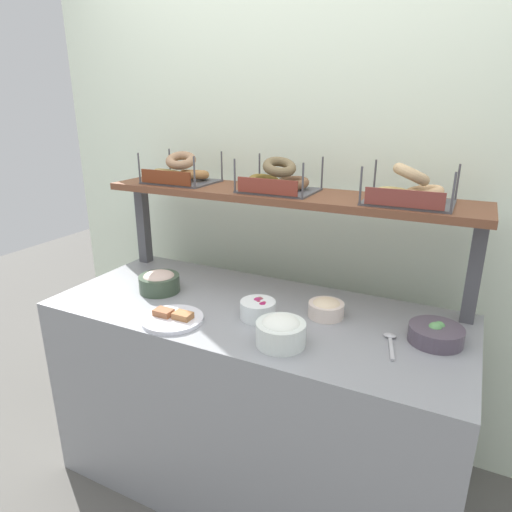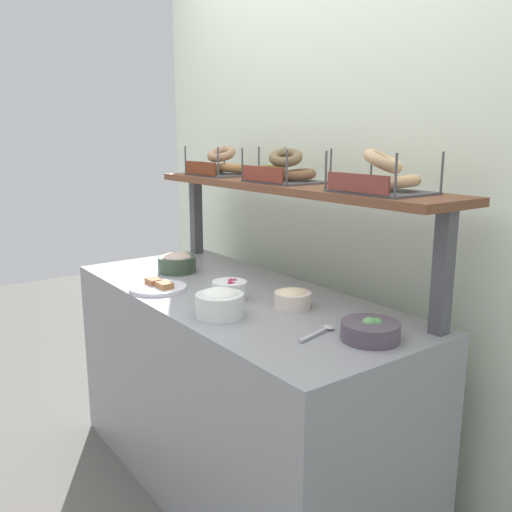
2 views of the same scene
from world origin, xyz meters
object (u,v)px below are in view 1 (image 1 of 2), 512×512
(bowl_tuna_salad, at_px, (159,282))
(serving_spoon_near_plate, at_px, (390,341))
(bowl_veggie_mix, at_px, (436,334))
(serving_plate_white, at_px, (173,318))
(bagel_basket_everything, at_px, (181,172))
(bowl_cream_cheese, at_px, (281,331))
(bagel_basket_cinnamon_raisin, at_px, (278,180))
(bowl_beet_salad, at_px, (258,309))
(bagel_basket_plain, at_px, (409,191))
(bowl_potato_salad, at_px, (326,308))

(bowl_tuna_salad, xyz_separation_m, serving_spoon_near_plate, (0.99, -0.01, -0.04))
(bowl_veggie_mix, height_order, serving_plate_white, bowl_veggie_mix)
(bowl_veggie_mix, xyz_separation_m, bagel_basket_everything, (-1.19, 0.22, 0.45))
(bowl_cream_cheese, distance_m, bagel_basket_everything, 0.97)
(bowl_cream_cheese, bearing_deg, bagel_basket_cinnamon_raisin, 115.40)
(serving_spoon_near_plate, bearing_deg, bagel_basket_everything, 164.18)
(bagel_basket_everything, bearing_deg, bowl_tuna_salad, -77.19)
(bowl_veggie_mix, bearing_deg, bowl_beet_salad, -170.35)
(bowl_beet_salad, height_order, bowl_veggie_mix, bowl_beet_salad)
(bowl_veggie_mix, distance_m, bagel_basket_everything, 1.29)
(bowl_cream_cheese, xyz_separation_m, bagel_basket_everything, (-0.72, 0.47, 0.43))
(serving_spoon_near_plate, bearing_deg, bagel_basket_cinnamon_raisin, 152.27)
(serving_plate_white, xyz_separation_m, bagel_basket_everything, (-0.29, 0.50, 0.47))
(bowl_tuna_salad, bearing_deg, bowl_veggie_mix, 3.48)
(bagel_basket_everything, height_order, bagel_basket_plain, bagel_basket_plain)
(bowl_cream_cheese, relative_size, serving_spoon_near_plate, 0.99)
(bowl_tuna_salad, distance_m, bagel_basket_everything, 0.53)
(bowl_cream_cheese, bearing_deg, bowl_beet_salad, 137.10)
(bowl_potato_salad, bearing_deg, bowl_cream_cheese, -104.83)
(serving_spoon_near_plate, height_order, bagel_basket_cinnamon_raisin, bagel_basket_cinnamon_raisin)
(bagel_basket_everything, bearing_deg, bowl_veggie_mix, -10.52)
(bagel_basket_plain, bearing_deg, serving_spoon_near_plate, -83.60)
(bowl_potato_salad, height_order, bowl_veggie_mix, same)
(serving_plate_white, distance_m, bagel_basket_plain, 1.00)
(bowl_veggie_mix, height_order, serving_spoon_near_plate, bowl_veggie_mix)
(serving_plate_white, bearing_deg, bagel_basket_cinnamon_raisin, 66.56)
(bowl_potato_salad, distance_m, bowl_veggie_mix, 0.40)
(serving_plate_white, bearing_deg, bowl_beet_salad, 31.37)
(bowl_cream_cheese, distance_m, serving_spoon_near_plate, 0.38)
(serving_spoon_near_plate, xyz_separation_m, bagel_basket_everything, (-1.06, 0.30, 0.47))
(bowl_veggie_mix, distance_m, bagel_basket_plain, 0.52)
(bowl_beet_salad, bearing_deg, bowl_potato_salad, 28.91)
(bowl_cream_cheese, bearing_deg, bagel_basket_everything, 146.74)
(bowl_cream_cheese, distance_m, bagel_basket_plain, 0.70)
(serving_spoon_near_plate, relative_size, bagel_basket_cinnamon_raisin, 0.56)
(bowl_potato_salad, distance_m, bagel_basket_cinnamon_raisin, 0.57)
(bowl_potato_salad, relative_size, serving_spoon_near_plate, 0.79)
(bagel_basket_everything, bearing_deg, bagel_basket_plain, -0.87)
(bowl_cream_cheese, height_order, serving_spoon_near_plate, bowl_cream_cheese)
(bagel_basket_everything, bearing_deg, bowl_cream_cheese, -33.26)
(bowl_veggie_mix, height_order, bagel_basket_plain, bagel_basket_plain)
(bowl_veggie_mix, xyz_separation_m, bagel_basket_cinnamon_raisin, (-0.69, 0.21, 0.45))
(bowl_potato_salad, bearing_deg, bagel_basket_cinnamon_raisin, 146.49)
(bowl_cream_cheese, height_order, bagel_basket_everything, bagel_basket_everything)
(bowl_veggie_mix, bearing_deg, bagel_basket_everything, 169.48)
(bowl_veggie_mix, bearing_deg, bowl_cream_cheese, -151.76)
(serving_plate_white, distance_m, bagel_basket_everything, 0.74)
(bagel_basket_plain, bearing_deg, bowl_beet_salad, -145.80)
(bowl_beet_salad, xyz_separation_m, bowl_cream_cheese, (0.16, -0.15, 0.01))
(bowl_cream_cheese, xyz_separation_m, bowl_potato_salad, (0.07, 0.27, -0.01))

